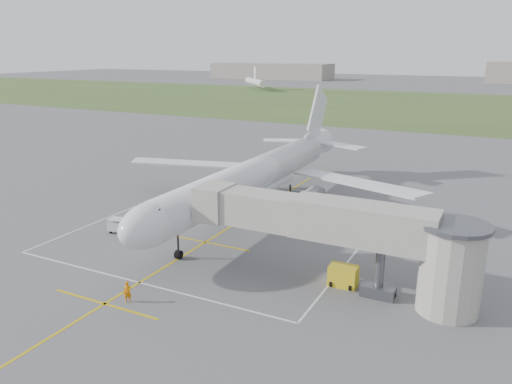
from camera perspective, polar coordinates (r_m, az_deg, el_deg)
The scene contains 11 objects.
ground at distance 58.06m, azimuth -0.50°, elevation -2.51°, with size 700.00×700.00×0.00m, color #5B5B5E.
grass_strip at distance 181.61m, azimuth 19.00°, elevation 9.26°, with size 700.00×120.00×0.02m, color #425424.
apron_markings at distance 53.25m, azimuth -3.39°, elevation -4.27°, with size 28.20×60.00×0.01m.
airliner at distance 57.47m, azimuth -0.17°, elevation 1.86°, with size 38.93×46.75×13.52m.
jet_bridge at distance 39.12m, azimuth 10.94°, elevation -4.74°, with size 23.40×5.00×7.20m.
gpu_unit at distance 41.31m, azimuth 9.93°, elevation -9.43°, with size 2.30×1.66×1.69m.
baggage_cart at distance 53.92m, azimuth -15.34°, elevation -3.71°, with size 2.36×1.69×1.50m.
ramp_worker_nose at distance 39.44m, azimuth -14.47°, elevation -11.00°, with size 0.61×0.40×1.67m, color orange.
ramp_worker_wing at distance 62.32m, azimuth -7.06°, elevation -0.42°, with size 0.93×0.72×1.92m, color orange.
distant_hangars at distance 317.09m, azimuth 19.86°, elevation 12.61°, with size 345.00×49.00×12.00m.
distant_aircraft at distance 226.25m, azimuth 22.36°, elevation 11.00°, with size 204.89×40.10×8.85m.
Camera 1 is at (25.39, -48.89, 18.34)m, focal length 35.00 mm.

